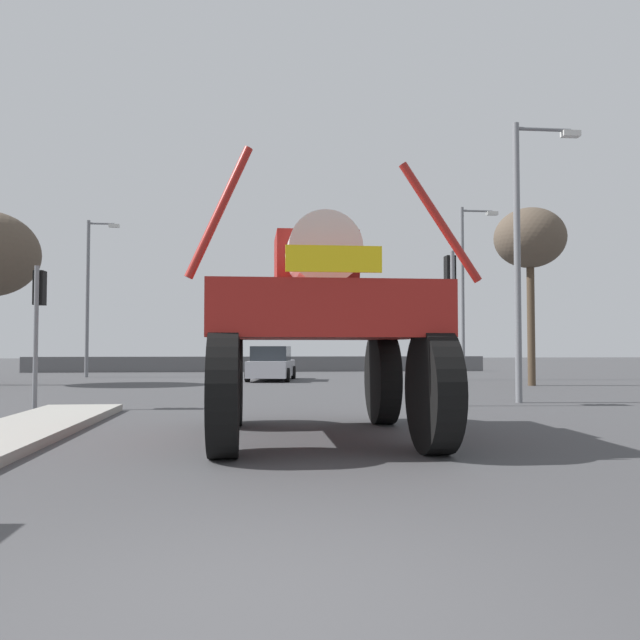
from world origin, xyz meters
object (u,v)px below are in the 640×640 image
(sedan_ahead, at_px, (271,364))
(bare_tree_right, at_px, (530,240))
(oversize_sprayer, at_px, (318,322))
(traffic_signal_near_right, at_px, (451,293))
(streetlight_far_right, at_px, (465,284))
(traffic_signal_near_left, at_px, (39,305))
(streetlight_far_left, at_px, (90,290))
(streetlight_near_right, at_px, (522,245))

(sedan_ahead, relative_size, bare_tree_right, 0.62)
(oversize_sprayer, bearing_deg, traffic_signal_near_right, -36.68)
(oversize_sprayer, xyz_separation_m, streetlight_far_right, (8.31, 17.38, 2.42))
(traffic_signal_near_left, height_order, traffic_signal_near_right, traffic_signal_near_right)
(traffic_signal_near_left, distance_m, streetlight_far_left, 16.61)
(traffic_signal_near_left, distance_m, bare_tree_right, 17.88)
(traffic_signal_near_right, relative_size, streetlight_far_left, 0.51)
(oversize_sprayer, xyz_separation_m, traffic_signal_near_right, (3.97, 5.45, 0.97))
(sedan_ahead, bearing_deg, streetlight_far_right, -84.68)
(sedan_ahead, relative_size, traffic_signal_near_right, 1.09)
(bare_tree_right, bearing_deg, sedan_ahead, 154.64)
(streetlight_far_left, xyz_separation_m, bare_tree_right, (18.76, -8.54, 1.38))
(traffic_signal_near_left, relative_size, bare_tree_right, 0.50)
(streetlight_near_right, bearing_deg, sedan_ahead, 118.96)
(streetlight_far_left, height_order, streetlight_far_right, streetlight_far_right)
(oversize_sprayer, xyz_separation_m, streetlight_far_left, (-9.24, 21.71, 2.36))
(sedan_ahead, height_order, streetlight_far_right, streetlight_far_right)
(oversize_sprayer, relative_size, streetlight_near_right, 0.71)
(streetlight_near_right, bearing_deg, bare_tree_right, 64.78)
(traffic_signal_near_left, distance_m, streetlight_far_right, 18.95)
(oversize_sprayer, distance_m, traffic_signal_near_right, 6.81)
(streetlight_near_right, relative_size, bare_tree_right, 1.11)
(traffic_signal_near_left, bearing_deg, streetlight_near_right, 2.62)
(sedan_ahead, relative_size, streetlight_far_left, 0.56)
(streetlight_far_left, height_order, bare_tree_right, streetlight_far_left)
(oversize_sprayer, relative_size, streetlight_far_right, 0.69)
(bare_tree_right, bearing_deg, oversize_sprayer, -125.87)
(oversize_sprayer, distance_m, traffic_signal_near_left, 8.36)
(oversize_sprayer, height_order, streetlight_far_right, streetlight_far_right)
(traffic_signal_near_left, xyz_separation_m, traffic_signal_near_right, (10.27, -0.01, 0.37))
(oversize_sprayer, height_order, sedan_ahead, oversize_sprayer)
(oversize_sprayer, xyz_separation_m, sedan_ahead, (-0.39, 17.86, -1.21))
(bare_tree_right, bearing_deg, traffic_signal_near_right, -125.72)
(traffic_signal_near_right, bearing_deg, traffic_signal_near_left, 179.96)
(traffic_signal_near_left, relative_size, traffic_signal_near_right, 0.87)
(sedan_ahead, xyz_separation_m, streetlight_far_left, (-8.85, 3.85, 3.56))
(sedan_ahead, bearing_deg, streetlight_near_right, -142.54)
(traffic_signal_near_left, xyz_separation_m, bare_tree_right, (15.82, 7.71, 3.13))
(oversize_sprayer, relative_size, streetlight_far_left, 0.70)
(traffic_signal_near_right, bearing_deg, streetlight_far_left, 129.09)
(traffic_signal_near_right, bearing_deg, bare_tree_right, 54.28)
(traffic_signal_near_left, xyz_separation_m, streetlight_far_right, (14.62, 11.93, 1.81))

